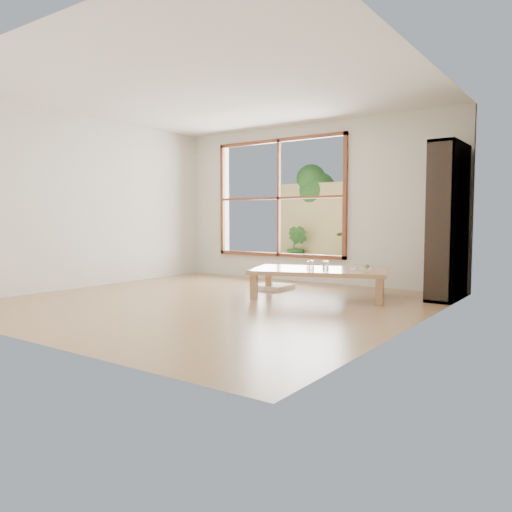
{
  "coord_description": "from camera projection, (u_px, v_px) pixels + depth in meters",
  "views": [
    {
      "loc": [
        4.0,
        -4.81,
        1.05
      ],
      "look_at": [
        0.18,
        0.62,
        0.55
      ],
      "focal_mm": 35.0,
      "sensor_mm": 36.0,
      "label": 1
    }
  ],
  "objects": [
    {
      "name": "ground",
      "position": [
        216.0,
        302.0,
        6.3
      ],
      "size": [
        5.0,
        5.0,
        0.0
      ],
      "primitive_type": "plane",
      "color": "#98774C",
      "rests_on": "ground"
    },
    {
      "name": "low_table",
      "position": [
        319.0,
        272.0,
        6.62
      ],
      "size": [
        1.98,
        1.52,
        0.38
      ],
      "rotation": [
        0.0,
        0.0,
        0.34
      ],
      "color": "#AC7E53",
      "rests_on": "ground"
    },
    {
      "name": "floor_cushion",
      "position": [
        273.0,
        287.0,
        7.42
      ],
      "size": [
        0.49,
        0.49,
        0.07
      ],
      "primitive_type": "cube",
      "rotation": [
        0.0,
        0.0,
        -0.0
      ],
      "color": "white",
      "rests_on": "ground"
    },
    {
      "name": "bookshelf",
      "position": [
        448.0,
        222.0,
        6.44
      ],
      "size": [
        0.32,
        0.91,
        2.02
      ],
      "primitive_type": "cube",
      "color": "black",
      "rests_on": "ground"
    },
    {
      "name": "glass_tall",
      "position": [
        311.0,
        265.0,
        6.47
      ],
      "size": [
        0.07,
        0.07,
        0.12
      ],
      "primitive_type": "cylinder",
      "color": "silver",
      "rests_on": "low_table"
    },
    {
      "name": "glass_mid",
      "position": [
        326.0,
        265.0,
        6.62
      ],
      "size": [
        0.07,
        0.07,
        0.1
      ],
      "primitive_type": "cylinder",
      "color": "silver",
      "rests_on": "low_table"
    },
    {
      "name": "glass_short",
      "position": [
        325.0,
        265.0,
        6.65
      ],
      "size": [
        0.07,
        0.07,
        0.09
      ],
      "primitive_type": "cylinder",
      "color": "silver",
      "rests_on": "low_table"
    },
    {
      "name": "glass_small",
      "position": [
        309.0,
        265.0,
        6.7
      ],
      "size": [
        0.07,
        0.07,
        0.09
      ],
      "primitive_type": "cylinder",
      "color": "silver",
      "rests_on": "low_table"
    },
    {
      "name": "food_tray",
      "position": [
        362.0,
        269.0,
        6.44
      ],
      "size": [
        0.31,
        0.27,
        0.08
      ],
      "rotation": [
        0.0,
        0.0,
        0.4
      ],
      "color": "white",
      "rests_on": "low_table"
    },
    {
      "name": "deck",
      "position": [
        311.0,
        274.0,
        9.54
      ],
      "size": [
        2.8,
        2.0,
        0.05
      ],
      "primitive_type": "cube",
      "color": "#312C24",
      "rests_on": "ground"
    },
    {
      "name": "garden_bench",
      "position": [
        292.0,
        258.0,
        9.32
      ],
      "size": [
        1.17,
        0.64,
        0.36
      ],
      "rotation": [
        0.0,
        0.0,
        0.29
      ],
      "color": "black",
      "rests_on": "deck"
    },
    {
      "name": "bamboo_fence",
      "position": [
        335.0,
        226.0,
        10.29
      ],
      "size": [
        2.8,
        0.06,
        1.8
      ],
      "primitive_type": "cube",
      "color": "#D7B76E",
      "rests_on": "ground"
    },
    {
      "name": "shrub_right",
      "position": [
        361.0,
        247.0,
        9.56
      ],
      "size": [
        1.03,
        0.94,
        0.98
      ],
      "primitive_type": "imported",
      "rotation": [
        0.0,
        0.0,
        -0.23
      ],
      "color": "#336B27",
      "rests_on": "deck"
    },
    {
      "name": "shrub_left",
      "position": [
        297.0,
        247.0,
        10.53
      ],
      "size": [
        0.56,
        0.49,
        0.87
      ],
      "primitive_type": "imported",
      "rotation": [
        0.0,
        0.0,
        -0.25
      ],
      "color": "#336B27",
      "rests_on": "deck"
    },
    {
      "name": "garden_tree",
      "position": [
        313.0,
        192.0,
        10.87
      ],
      "size": [
        1.04,
        0.85,
        2.22
      ],
      "color": "#4C3D2D",
      "rests_on": "ground"
    }
  ]
}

